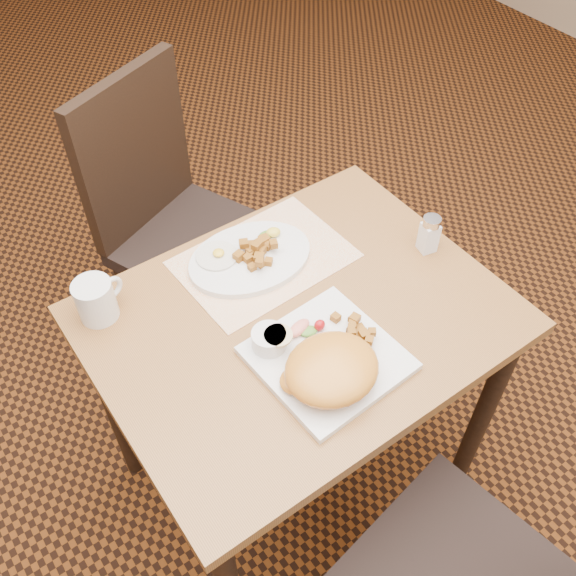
# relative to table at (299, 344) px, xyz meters

# --- Properties ---
(ground) EXTENTS (8.00, 8.00, 0.00)m
(ground) POSITION_rel_table_xyz_m (0.00, 0.00, -0.64)
(ground) COLOR black
(ground) RESTS_ON ground
(table) EXTENTS (0.90, 0.70, 0.75)m
(table) POSITION_rel_table_xyz_m (0.00, 0.00, 0.00)
(table) COLOR #935E2D
(table) RESTS_ON ground
(chair_far) EXTENTS (0.55, 0.56, 0.97)m
(chair_far) POSITION_rel_table_xyz_m (0.02, 0.69, -0.10)
(chair_far) COLOR black
(chair_far) RESTS_ON ground
(placemat) EXTENTS (0.41, 0.30, 0.00)m
(placemat) POSITION_rel_table_xyz_m (0.03, 0.19, 0.11)
(placemat) COLOR white
(placemat) RESTS_ON table
(plate_square) EXTENTS (0.30, 0.30, 0.02)m
(plate_square) POSITION_rel_table_xyz_m (-0.02, -0.13, 0.12)
(plate_square) COLOR silver
(plate_square) RESTS_ON table
(plate_oval) EXTENTS (0.33, 0.25, 0.02)m
(plate_oval) POSITION_rel_table_xyz_m (0.00, 0.20, 0.12)
(plate_oval) COLOR silver
(plate_oval) RESTS_ON placemat
(hollandaise_mound) EXTENTS (0.20, 0.18, 0.07)m
(hollandaise_mound) POSITION_rel_table_xyz_m (-0.06, -0.18, 0.16)
(hollandaise_mound) COLOR orange
(hollandaise_mound) RESTS_ON plate_square
(ramekin) EXTENTS (0.08, 0.08, 0.04)m
(ramekin) POSITION_rel_table_xyz_m (-0.11, -0.04, 0.15)
(ramekin) COLOR silver
(ramekin) RESTS_ON plate_square
(garnish_sq) EXTENTS (0.09, 0.06, 0.03)m
(garnish_sq) POSITION_rel_table_xyz_m (-0.02, -0.05, 0.14)
(garnish_sq) COLOR #387223
(garnish_sq) RESTS_ON plate_square
(fried_egg) EXTENTS (0.10, 0.10, 0.02)m
(fried_egg) POSITION_rel_table_xyz_m (-0.06, 0.25, 0.13)
(fried_egg) COLOR white
(fried_egg) RESTS_ON plate_oval
(garnish_ov) EXTENTS (0.06, 0.04, 0.02)m
(garnish_ov) POSITION_rel_table_xyz_m (0.08, 0.23, 0.14)
(garnish_ov) COLOR #387223
(garnish_ov) RESTS_ON plate_oval
(salt_shaker) EXTENTS (0.05, 0.05, 0.10)m
(salt_shaker) POSITION_rel_table_xyz_m (0.38, -0.01, 0.16)
(salt_shaker) COLOR white
(salt_shaker) RESTS_ON table
(coffee_mug) EXTENTS (0.12, 0.09, 0.10)m
(coffee_mug) POSITION_rel_table_xyz_m (-0.36, 0.26, 0.16)
(coffee_mug) COLOR silver
(coffee_mug) RESTS_ON table
(home_fries_sq) EXTENTS (0.10, 0.13, 0.04)m
(home_fries_sq) POSITION_rel_table_xyz_m (0.05, -0.13, 0.14)
(home_fries_sq) COLOR #A2641A
(home_fries_sq) RESTS_ON plate_square
(home_fries_ov) EXTENTS (0.11, 0.10, 0.03)m
(home_fries_ov) POSITION_rel_table_xyz_m (0.02, 0.20, 0.14)
(home_fries_ov) COLOR #A2641A
(home_fries_ov) RESTS_ON plate_oval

